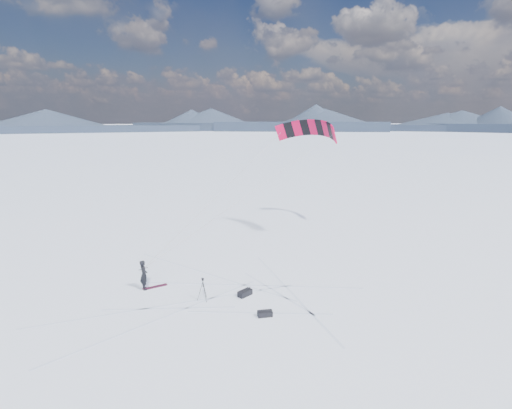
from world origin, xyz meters
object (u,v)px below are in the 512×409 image
snowkiter (145,289)px  gear_bag_b (265,313)px  tripod (203,286)px  snowboard (155,287)px  gear_bag_a (245,293)px

snowkiter → gear_bag_b: snowkiter is taller
tripod → snowkiter: bearing=91.6°
snowkiter → snowboard: (0.57, -0.03, 0.02)m
snowboard → tripod: (1.88, -2.79, 0.78)m
snowkiter → gear_bag_a: size_ratio=1.93×
tripod → gear_bag_b: 3.68m
snowkiter → tripod: 3.82m
gear_bag_a → tripod: bearing=147.0°
gear_bag_a → gear_bag_b: size_ratio=1.12×
snowboard → tripod: 3.45m
snowkiter → gear_bag_a: bearing=-128.7°
snowkiter → snowboard: 0.57m
snowkiter → snowboard: size_ratio=1.24×
tripod → gear_bag_a: 2.34m
snowboard → tripod: size_ratio=1.11×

